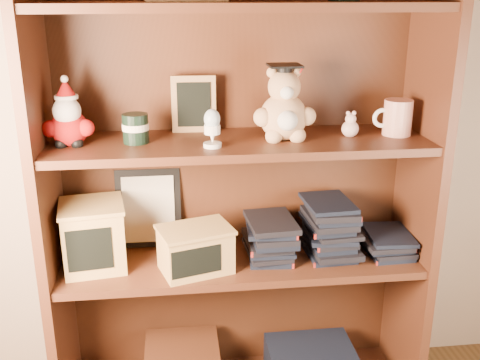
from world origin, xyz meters
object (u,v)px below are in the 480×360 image
Objects in this scene: bookcase at (237,187)px; treats_box at (93,235)px; grad_teddy_bear at (284,111)px; teacher_mug at (397,118)px.

bookcase is 7.31× the size of treats_box.
grad_teddy_bear is at bearing -0.59° from treats_box.
teacher_mug is 1.01m from treats_box.
bookcase is at bearing 6.42° from treats_box.
bookcase is 6.94× the size of grad_teddy_bear.
bookcase reaches higher than teacher_mug.
bookcase is 12.82× the size of teacher_mug.
bookcase is 0.30m from grad_teddy_bear.
treats_box is (-0.59, 0.01, -0.38)m from grad_teddy_bear.
bookcase is at bearing 156.88° from grad_teddy_bear.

